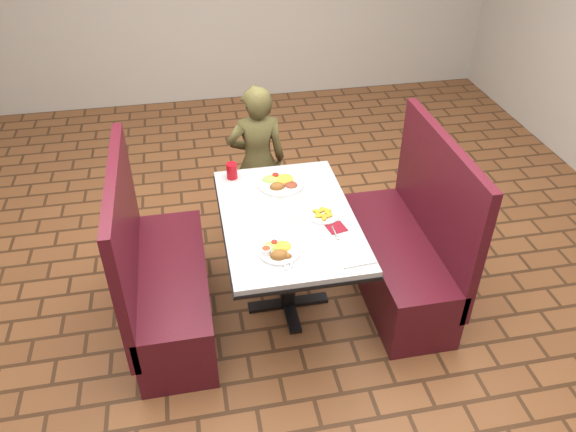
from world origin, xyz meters
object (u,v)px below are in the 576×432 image
object	(u,v)px
booth_bench_left	(164,284)
booth_bench_right	(404,253)
dining_table	(288,229)
near_dinner_plate	(279,249)
red_tumbler	(232,171)
diner_person	(257,161)
far_dinner_plate	(281,181)
plantain_plate	(324,214)

from	to	relation	value
booth_bench_left	booth_bench_right	xyz separation A→B (m)	(1.60, 0.00, 0.00)
dining_table	near_dinner_plate	distance (m)	0.38
booth_bench_left	red_tumbler	bearing A→B (deg)	44.38
dining_table	booth_bench_right	bearing A→B (deg)	0.00
booth_bench_left	near_dinner_plate	xyz separation A→B (m)	(0.68, -0.33, 0.45)
booth_bench_right	red_tumbler	distance (m)	1.28
dining_table	red_tumbler	bearing A→B (deg)	119.49
diner_person	far_dinner_plate	bearing A→B (deg)	96.13
near_dinner_plate	red_tumbler	xyz separation A→B (m)	(-0.17, 0.84, 0.03)
plantain_plate	booth_bench_left	bearing A→B (deg)	177.60
near_dinner_plate	red_tumbler	bearing A→B (deg)	101.16
near_dinner_plate	red_tumbler	distance (m)	0.85
booth_bench_left	diner_person	xyz separation A→B (m)	(0.74, 0.93, 0.28)
booth_bench_left	red_tumbler	world-z (taller)	booth_bench_left
plantain_plate	booth_bench_right	bearing A→B (deg)	4.14
dining_table	booth_bench_left	bearing A→B (deg)	180.00
booth_bench_right	near_dinner_plate	xyz separation A→B (m)	(-0.92, -0.33, 0.45)
dining_table	red_tumbler	size ratio (longest dim) A/B	11.21
near_dinner_plate	booth_bench_left	bearing A→B (deg)	153.75
diner_person	near_dinner_plate	distance (m)	1.28
red_tumbler	near_dinner_plate	bearing A→B (deg)	-78.84
diner_person	booth_bench_left	bearing A→B (deg)	50.17
booth_bench_left	red_tumbler	distance (m)	0.86
plantain_plate	near_dinner_plate	bearing A→B (deg)	-138.65
far_dinner_plate	red_tumbler	distance (m)	0.34
booth_bench_right	far_dinner_plate	world-z (taller)	booth_bench_right
booth_bench_right	near_dinner_plate	world-z (taller)	booth_bench_right
red_tumbler	booth_bench_right	bearing A→B (deg)	-24.91
diner_person	far_dinner_plate	world-z (taller)	diner_person
dining_table	plantain_plate	bearing A→B (deg)	-11.22
booth_bench_right	diner_person	xyz separation A→B (m)	(-0.85, 0.93, 0.28)
dining_table	near_dinner_plate	xyz separation A→B (m)	(-0.12, -0.33, 0.12)
booth_bench_right	plantain_plate	distance (m)	0.73
dining_table	far_dinner_plate	xyz separation A→B (m)	(0.02, 0.36, 0.12)
diner_person	near_dinner_plate	xyz separation A→B (m)	(-0.07, -1.27, 0.17)
red_tumbler	plantain_plate	bearing A→B (deg)	-47.60
near_dinner_plate	far_dinner_plate	bearing A→B (deg)	78.61
dining_table	plantain_plate	world-z (taller)	plantain_plate
booth_bench_left	far_dinner_plate	bearing A→B (deg)	23.52
near_dinner_plate	far_dinner_plate	size ratio (longest dim) A/B	0.80
booth_bench_left	diner_person	size ratio (longest dim) A/B	0.99
dining_table	red_tumbler	distance (m)	0.60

